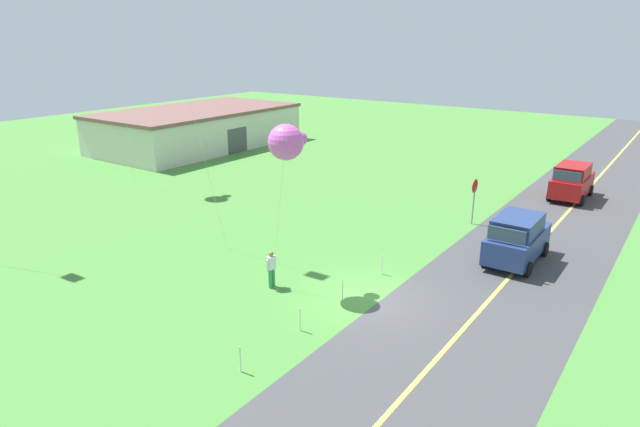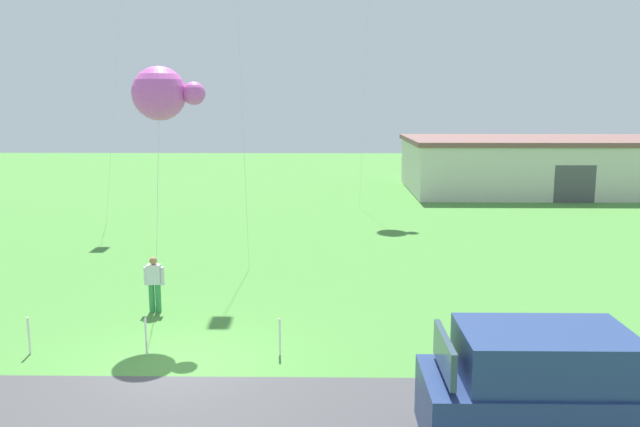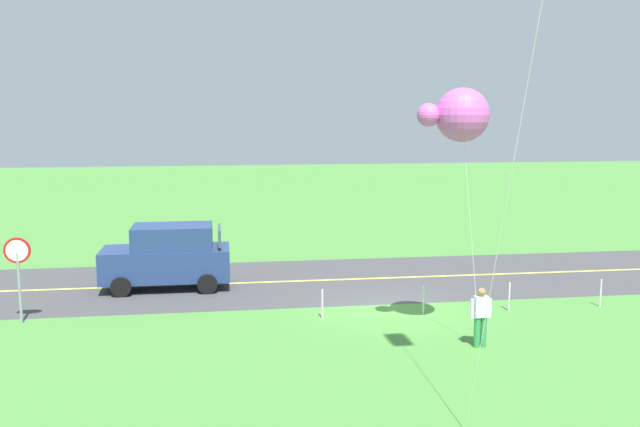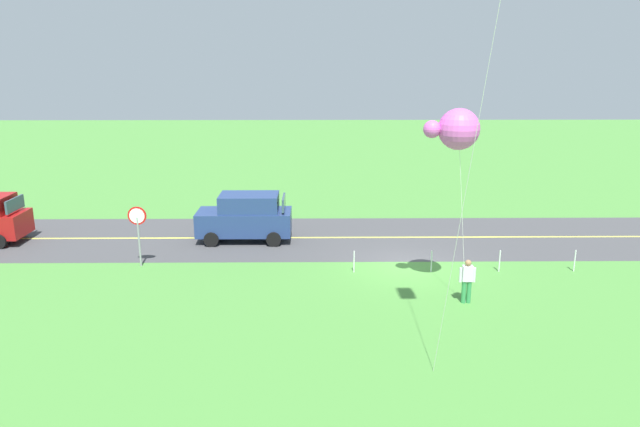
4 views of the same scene
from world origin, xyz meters
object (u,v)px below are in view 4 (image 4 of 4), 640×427
at_px(car_suv_foreground, 246,217).
at_px(kite_red_low, 457,129).
at_px(stop_sign, 138,225).
at_px(person_adult_near, 467,280).

height_order(car_suv_foreground, kite_red_low, kite_red_low).
xyz_separation_m(stop_sign, person_adult_near, (-12.57, 3.89, -0.94)).
xyz_separation_m(car_suv_foreground, kite_red_low, (-8.01, 6.95, 4.92)).
height_order(car_suv_foreground, stop_sign, stop_sign).
bearing_deg(car_suv_foreground, person_adult_near, 139.03).
relative_size(person_adult_near, kite_red_low, 0.24).
relative_size(car_suv_foreground, person_adult_near, 2.75).
bearing_deg(car_suv_foreground, stop_sign, 41.58).
height_order(stop_sign, kite_red_low, kite_red_low).
height_order(person_adult_near, kite_red_low, kite_red_low).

